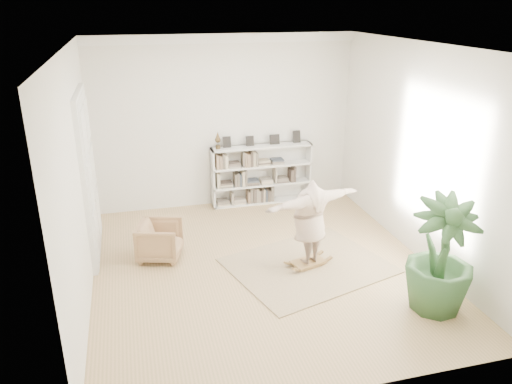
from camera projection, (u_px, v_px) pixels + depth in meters
floor at (262, 267)px, 8.42m from camera, size 6.00×6.00×0.00m
room_shell at (224, 38)px, 9.81m from camera, size 6.00×6.00×6.00m
doors at (89, 178)px, 8.46m from camera, size 0.09×1.78×2.92m
bookshelf at (261, 175)px, 10.91m from camera, size 2.20×0.35×1.64m
armchair at (160, 240)px, 8.62m from camera, size 0.89×0.88×0.66m
rug at (308, 265)px, 8.45m from camera, size 2.97×2.63×0.02m
rocker_board at (308, 262)px, 8.43m from camera, size 0.63×0.48×0.12m
person at (310, 219)px, 8.14m from camera, size 1.86×0.98×1.46m
houseplant at (441, 256)px, 7.00m from camera, size 1.11×1.11×1.72m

